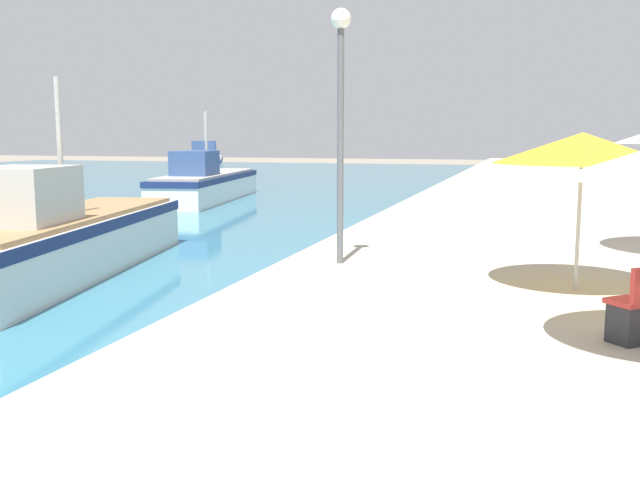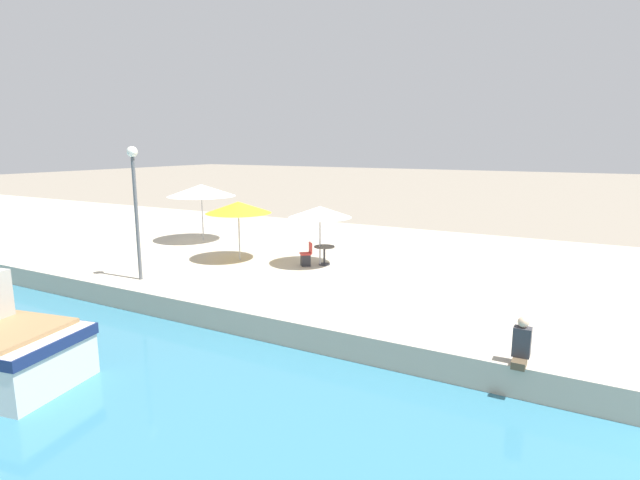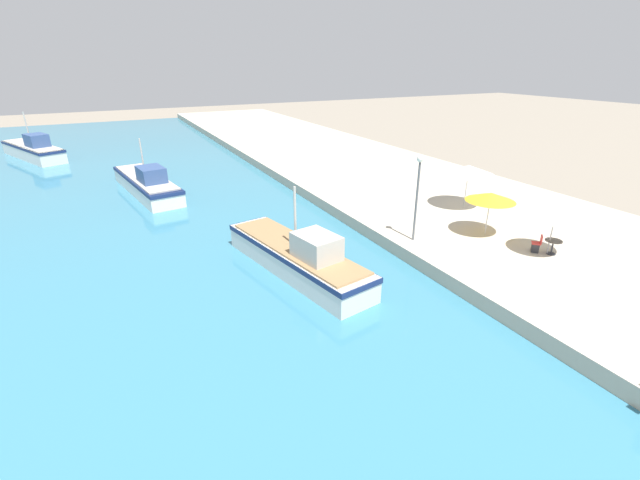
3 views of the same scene
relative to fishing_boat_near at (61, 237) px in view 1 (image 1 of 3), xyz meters
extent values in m
cube|color=#BCB29E|center=(13.37, 19.33, -0.51)|extent=(16.00, 90.00, 0.75)
cube|color=silver|center=(-0.03, 0.16, -0.23)|extent=(3.98, 9.71, 1.24)
cube|color=navy|center=(-0.03, 0.16, 0.26)|extent=(4.04, 9.81, 0.25)
cube|color=#99754C|center=(-0.03, 0.16, 0.44)|extent=(3.66, 8.94, 0.10)
cube|color=#B7B2A8|center=(0.28, -1.47, 1.04)|extent=(1.93, 2.34, 1.11)
cylinder|color=#B7B2A8|center=(-0.03, 0.16, 1.97)|extent=(0.12, 0.12, 2.97)
cube|color=white|center=(-4.98, 17.70, -0.25)|extent=(4.04, 10.86, 1.20)
cube|color=navy|center=(-4.98, 17.70, 0.23)|extent=(4.10, 10.97, 0.25)
cube|color=#ADA89E|center=(-4.98, 17.70, 0.40)|extent=(3.72, 9.99, 0.10)
cube|color=#334C7F|center=(-4.68, 15.86, 0.99)|extent=(2.01, 2.57, 1.08)
cylinder|color=#B7B2A8|center=(-4.98, 17.70, 1.90)|extent=(0.12, 0.12, 2.89)
cube|color=silver|center=(-14.11, 36.47, -0.17)|extent=(6.54, 10.89, 1.36)
cube|color=navy|center=(-14.11, 36.47, 0.39)|extent=(6.63, 11.01, 0.25)
cube|color=#ADA89E|center=(-14.11, 36.47, 0.56)|extent=(6.02, 10.02, 0.10)
cube|color=#334C7F|center=(-13.35, 34.74, 1.23)|extent=(2.50, 2.86, 1.23)
cylinder|color=#B7B2A8|center=(-14.11, 36.47, 2.25)|extent=(0.12, 0.12, 3.28)
cylinder|color=#B7B7B7|center=(10.55, -1.80, 0.90)|extent=(0.06, 0.06, 2.07)
cone|color=yellow|center=(10.55, -1.80, 2.02)|extent=(2.63, 2.63, 0.46)
cube|color=#2D2D33|center=(10.96, -4.66, 0.09)|extent=(0.48, 0.48, 0.45)
cube|color=red|center=(10.96, -4.66, 0.34)|extent=(0.57, 0.57, 0.06)
cylinder|color=#565B60|center=(6.50, -0.63, 1.96)|extent=(0.12, 0.12, 4.20)
sphere|color=white|center=(6.50, -0.63, 4.24)|extent=(0.36, 0.36, 0.36)
camera|label=1|loc=(9.88, -13.16, 2.19)|focal=40.00mm
camera|label=2|loc=(-5.21, -14.20, 4.46)|focal=28.00mm
camera|label=3|loc=(-7.54, -17.24, 8.83)|focal=24.00mm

